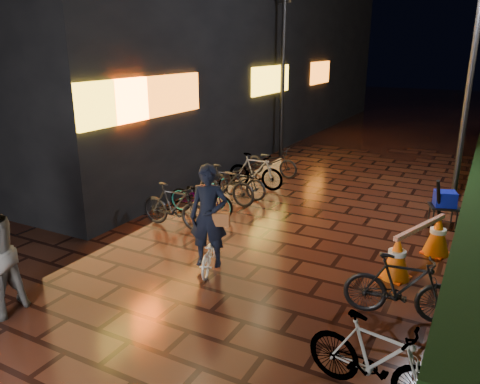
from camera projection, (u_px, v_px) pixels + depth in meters
The scene contains 9 objects.
ground at pixel (229, 295), 7.24m from camera, with size 80.00×80.00×0.00m, color #381911.
storefront_block at pixel (167, 26), 19.84m from camera, with size 12.09×22.00×9.00m.
lamp_post_hedge at pixel (469, 86), 10.67m from camera, with size 0.49×0.16×5.11m.
lamp_post_sf at pixel (283, 69), 15.49m from camera, with size 0.51×0.16×5.34m.
cyclist at pixel (210, 232), 7.85m from camera, with size 0.85×1.38×1.86m.
traffic_barrier at pixel (418, 245), 8.10m from camera, with size 1.01×1.86×0.76m.
cart_assembly at pixel (444, 201), 9.86m from camera, with size 0.70×0.75×1.09m.
parked_bikes_storefront at pixel (232, 182), 11.63m from camera, with size 1.84×5.25×0.95m.
parked_bikes_hedge at pixel (390, 319), 5.74m from camera, with size 1.68×2.46×0.95m.
Camera 1 is at (3.18, -5.59, 3.68)m, focal length 35.00 mm.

